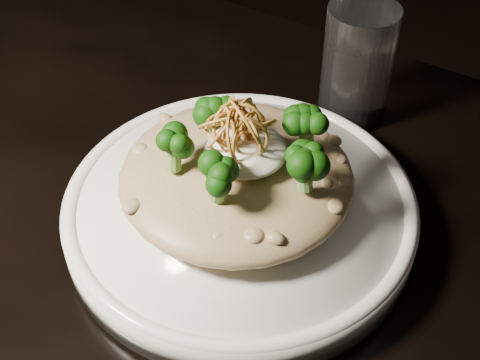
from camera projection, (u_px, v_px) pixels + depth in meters
name	position (u px, v px, depth m)	size (l,w,h in m)	color
table	(188.00, 323.00, 0.62)	(1.10, 0.80, 0.75)	black
plate	(240.00, 212.00, 0.59)	(0.31, 0.31, 0.03)	white
risotto	(236.00, 176.00, 0.57)	(0.20, 0.20, 0.04)	brown
broccoli	(243.00, 139.00, 0.53)	(0.14, 0.14, 0.05)	black
cheese	(246.00, 150.00, 0.54)	(0.07, 0.07, 0.02)	white
shallots	(240.00, 121.00, 0.52)	(0.06, 0.06, 0.04)	#91571E
drinking_glass	(357.00, 64.00, 0.67)	(0.07, 0.07, 0.13)	silver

